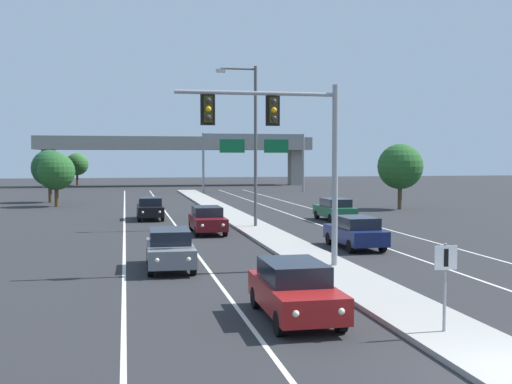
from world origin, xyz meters
TOP-DOWN VIEW (x-y plane):
  - median_island at (0.00, 18.00)m, footprint 2.40×110.00m
  - lane_stripe_oncoming_center at (-4.70, 25.00)m, footprint 0.14×100.00m
  - lane_stripe_receding_center at (4.70, 25.00)m, footprint 0.14×100.00m
  - edge_stripe_left at (-8.00, 25.00)m, footprint 0.14×100.00m
  - edge_stripe_right at (8.00, 25.00)m, footprint 0.14×100.00m
  - overhead_signal_mast at (-1.71, 12.91)m, footprint 6.48×0.44m
  - median_sign_post at (-0.18, 3.09)m, footprint 0.60×0.10m
  - street_lamp_median at (-0.11, 27.79)m, footprint 2.58×0.28m
  - car_oncoming_red at (-3.36, 5.59)m, footprint 1.83×4.47m
  - car_oncoming_grey at (-6.19, 14.26)m, footprint 1.89×4.50m
  - car_oncoming_darkred at (-3.21, 25.66)m, footprint 1.83×4.48m
  - car_oncoming_black at (-6.19, 34.89)m, footprint 1.83×4.47m
  - car_receding_navy at (3.14, 18.16)m, footprint 1.88×4.49m
  - car_receding_green at (6.54, 31.30)m, footprint 1.91×4.50m
  - highway_sign_gantry at (8.20, 67.94)m, footprint 13.28×0.42m
  - overpass_bridge at (0.00, 88.56)m, footprint 42.40×6.40m
  - tree_far_right_c at (15.23, 39.60)m, footprint 3.90×3.90m
  - tree_far_left_c at (-14.02, 48.58)m, footprint 3.37×3.37m
  - tree_far_left_b at (-15.42, 93.72)m, footprint 3.58×3.58m
  - tree_far_left_a at (-15.21, 54.31)m, footprint 3.61×3.61m

SIDE VIEW (x-z plane):
  - lane_stripe_oncoming_center at x=-4.70m, z-range 0.00..0.01m
  - lane_stripe_receding_center at x=4.70m, z-range 0.00..0.01m
  - edge_stripe_left at x=-8.00m, z-range 0.00..0.01m
  - edge_stripe_right at x=8.00m, z-range 0.00..0.01m
  - median_island at x=0.00m, z-range 0.00..0.15m
  - car_oncoming_red at x=-3.36m, z-range 0.03..1.61m
  - car_oncoming_grey at x=-6.19m, z-range 0.03..1.61m
  - car_oncoming_darkred at x=-3.21m, z-range 0.03..1.61m
  - car_oncoming_black at x=-6.19m, z-range 0.03..1.61m
  - car_receding_navy at x=3.14m, z-range 0.03..1.61m
  - car_receding_green at x=6.54m, z-range 0.03..1.61m
  - median_sign_post at x=-0.18m, z-range 0.49..2.69m
  - tree_far_left_c at x=-14.02m, z-range 0.74..5.61m
  - tree_far_left_b at x=-15.42m, z-range 0.79..5.97m
  - tree_far_left_a at x=-15.21m, z-range 0.79..6.02m
  - tree_far_right_c at x=15.23m, z-range 0.86..6.50m
  - overhead_signal_mast at x=-1.71m, z-range 1.67..8.87m
  - overpass_bridge at x=0.00m, z-range 1.96..9.61m
  - street_lamp_median at x=-0.11m, z-range 0.79..10.79m
  - highway_sign_gantry at x=8.20m, z-range 2.41..9.91m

